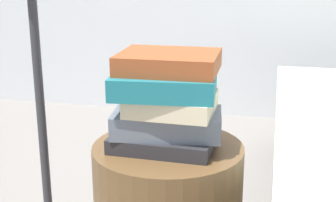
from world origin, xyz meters
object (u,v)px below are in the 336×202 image
(book_charcoal, at_px, (165,138))
(book_cream, at_px, (172,103))
(book_rust, at_px, (169,62))
(book_teal, at_px, (165,83))
(book_slate, at_px, (166,123))

(book_charcoal, bearing_deg, book_cream, -32.61)
(book_charcoal, height_order, book_rust, book_rust)
(book_teal, bearing_deg, book_charcoal, 96.44)
(book_teal, bearing_deg, book_cream, -10.50)
(book_charcoal, distance_m, book_slate, 0.05)
(book_cream, distance_m, book_teal, 0.06)
(book_charcoal, bearing_deg, book_rust, 33.16)
(book_charcoal, height_order, book_slate, book_slate)
(book_slate, distance_m, book_teal, 0.11)
(book_slate, xyz_separation_m, book_cream, (0.02, -0.00, 0.06))
(book_slate, distance_m, book_cream, 0.06)
(book_cream, bearing_deg, book_slate, 175.80)
(book_slate, bearing_deg, book_charcoal, 106.90)
(book_cream, distance_m, book_rust, 0.11)
(book_charcoal, xyz_separation_m, book_rust, (0.01, 0.01, 0.21))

